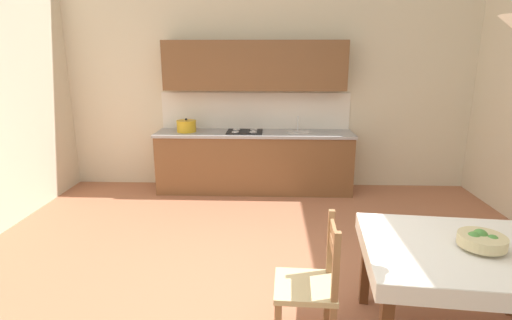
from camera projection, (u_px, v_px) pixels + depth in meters
The scene contains 6 objects.
ground_plane at pixel (264, 304), 3.35m from camera, with size 6.69×6.84×0.10m, color #AD6B4C.
wall_back at pixel (268, 50), 5.89m from camera, with size 6.69×0.12×4.14m, color beige.
kitchen_cabinetry at pixel (254, 135), 5.89m from camera, with size 2.89×0.63×2.20m.
dining_table at pixel (464, 264), 2.65m from camera, with size 1.41×1.17×0.75m.
dining_chair_tv_side at pixel (311, 285), 2.75m from camera, with size 0.44×0.44×0.93m.
fruit_bowl at pixel (482, 240), 2.59m from camera, with size 0.30×0.30×0.12m.
Camera 1 is at (0.05, -2.94, 1.97)m, focal length 27.86 mm.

